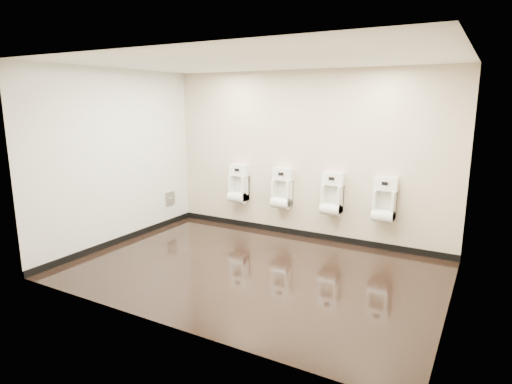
% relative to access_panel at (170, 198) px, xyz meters
% --- Properties ---
extents(ground, '(5.00, 3.50, 0.00)m').
position_rel_access_panel_xyz_m(ground, '(2.48, -1.20, -0.50)').
color(ground, black).
rests_on(ground, ground).
extents(ceiling, '(5.00, 3.50, 0.00)m').
position_rel_access_panel_xyz_m(ceiling, '(2.48, -1.20, 2.30)').
color(ceiling, silver).
extents(back_wall, '(5.00, 0.02, 2.80)m').
position_rel_access_panel_xyz_m(back_wall, '(2.48, 0.55, 0.90)').
color(back_wall, beige).
rests_on(back_wall, ground).
extents(front_wall, '(5.00, 0.02, 2.80)m').
position_rel_access_panel_xyz_m(front_wall, '(2.48, -2.95, 0.90)').
color(front_wall, beige).
rests_on(front_wall, ground).
extents(left_wall, '(0.02, 3.50, 2.80)m').
position_rel_access_panel_xyz_m(left_wall, '(-0.02, -1.20, 0.90)').
color(left_wall, beige).
rests_on(left_wall, ground).
extents(right_wall, '(0.02, 3.50, 2.80)m').
position_rel_access_panel_xyz_m(right_wall, '(4.98, -1.20, 0.90)').
color(right_wall, beige).
rests_on(right_wall, ground).
extents(tile_overlay_left, '(0.01, 3.50, 2.80)m').
position_rel_access_panel_xyz_m(tile_overlay_left, '(-0.01, -1.20, 0.90)').
color(tile_overlay_left, white).
rests_on(tile_overlay_left, ground).
extents(skirting_back, '(5.00, 0.02, 0.10)m').
position_rel_access_panel_xyz_m(skirting_back, '(2.48, 0.54, -0.45)').
color(skirting_back, black).
rests_on(skirting_back, ground).
extents(skirting_left, '(0.02, 3.50, 0.10)m').
position_rel_access_panel_xyz_m(skirting_left, '(-0.01, -1.20, -0.45)').
color(skirting_left, black).
rests_on(skirting_left, ground).
extents(access_panel, '(0.04, 0.25, 0.25)m').
position_rel_access_panel_xyz_m(access_panel, '(0.00, 0.00, 0.00)').
color(access_panel, '#9E9EA3').
rests_on(access_panel, left_wall).
extents(urinal_0, '(0.36, 0.27, 0.68)m').
position_rel_access_panel_xyz_m(urinal_0, '(1.26, 0.43, 0.28)').
color(urinal_0, white).
rests_on(urinal_0, back_wall).
extents(urinal_1, '(0.36, 0.27, 0.68)m').
position_rel_access_panel_xyz_m(urinal_1, '(2.14, 0.43, 0.28)').
color(urinal_1, white).
rests_on(urinal_1, back_wall).
extents(urinal_2, '(0.36, 0.27, 0.68)m').
position_rel_access_panel_xyz_m(urinal_2, '(3.03, 0.43, 0.28)').
color(urinal_2, white).
rests_on(urinal_2, back_wall).
extents(urinal_3, '(0.36, 0.27, 0.68)m').
position_rel_access_panel_xyz_m(urinal_3, '(3.87, 0.43, 0.28)').
color(urinal_3, white).
rests_on(urinal_3, back_wall).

